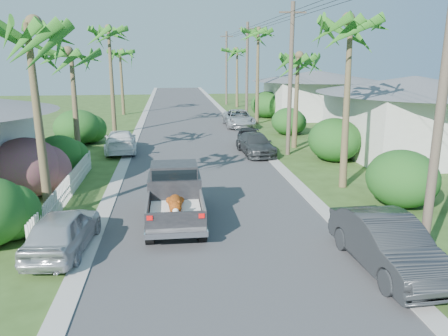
{
  "coord_description": "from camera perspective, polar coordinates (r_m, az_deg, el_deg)",
  "views": [
    {
      "loc": [
        -1.59,
        -12.91,
        5.89
      ],
      "look_at": [
        0.56,
        4.6,
        1.4
      ],
      "focal_mm": 35.0,
      "sensor_mm": 36.0,
      "label": 1
    }
  ],
  "objects": [
    {
      "name": "palm_r_b",
      "position": [
        29.08,
        9.65,
        14.2
      ],
      "size": [
        4.4,
        4.4,
        7.2
      ],
      "color": "brown",
      "rests_on": "ground"
    },
    {
      "name": "parked_car_rf",
      "position": [
        29.33,
        3.31,
        3.97
      ],
      "size": [
        1.97,
        3.98,
        1.31
      ],
      "primitive_type": "imported",
      "rotation": [
        0.0,
        0.0,
        -0.11
      ],
      "color": "black",
      "rests_on": "ground"
    },
    {
      "name": "shrub_r_a",
      "position": [
        18.97,
        22.25,
        -1.27
      ],
      "size": [
        2.8,
        3.08,
        2.3
      ],
      "primitive_type": "ellipsoid",
      "color": "#164F1E",
      "rests_on": "ground"
    },
    {
      "name": "palm_l_b",
      "position": [
        25.45,
        -19.43,
        14.08
      ],
      "size": [
        4.4,
        4.4,
        7.4
      ],
      "color": "brown",
      "rests_on": "ground"
    },
    {
      "name": "house_right_far",
      "position": [
        45.48,
        11.89,
        9.22
      ],
      "size": [
        9.0,
        8.0,
        4.6
      ],
      "color": "silver",
      "rests_on": "ground"
    },
    {
      "name": "parked_car_rd",
      "position": [
        38.17,
        1.93,
        6.48
      ],
      "size": [
        2.41,
        5.18,
        1.43
      ],
      "primitive_type": "imported",
      "rotation": [
        0.0,
        0.0,
        -0.01
      ],
      "color": "silver",
      "rests_on": "ground"
    },
    {
      "name": "palm_l_d",
      "position": [
        47.17,
        -13.42,
        14.57
      ],
      "size": [
        4.4,
        4.4,
        7.7
      ],
      "color": "brown",
      "rests_on": "ground"
    },
    {
      "name": "shrub_r_c",
      "position": [
        34.48,
        8.4,
        6.05
      ],
      "size": [
        2.6,
        2.86,
        2.1
      ],
      "primitive_type": "ellipsoid",
      "color": "#164F1E",
      "rests_on": "ground"
    },
    {
      "name": "utility_pole_a",
      "position": [
        13.13,
        26.48,
        7.17
      ],
      "size": [
        1.6,
        0.26,
        9.0
      ],
      "color": "brown",
      "rests_on": "ground"
    },
    {
      "name": "palm_r_c",
      "position": [
        39.74,
        4.52,
        17.43
      ],
      "size": [
        4.4,
        4.4,
        9.4
      ],
      "color": "brown",
      "rests_on": "ground"
    },
    {
      "name": "shrub_l_d",
      "position": [
        31.91,
        -18.59,
        5.08
      ],
      "size": [
        3.2,
        3.52,
        2.4
      ],
      "primitive_type": "ellipsoid",
      "color": "#164F1E",
      "rests_on": "ground"
    },
    {
      "name": "shrub_r_b",
      "position": [
        26.1,
        14.23,
        3.6
      ],
      "size": [
        3.0,
        3.3,
        2.5
      ],
      "primitive_type": "ellipsoid",
      "color": "#164F1E",
      "rests_on": "ground"
    },
    {
      "name": "road",
      "position": [
        38.39,
        -4.57,
        5.42
      ],
      "size": [
        8.0,
        100.0,
        0.02
      ],
      "primitive_type": "cube",
      "color": "#38383A",
      "rests_on": "ground"
    },
    {
      "name": "shrub_r_d",
      "position": [
        44.2,
        5.62,
        8.25
      ],
      "size": [
        3.2,
        3.52,
        2.6
      ],
      "primitive_type": "ellipsoid",
      "color": "#164F1E",
      "rests_on": "ground"
    },
    {
      "name": "utility_pole_c",
      "position": [
        41.55,
        3.03,
        12.48
      ],
      "size": [
        1.6,
        0.26,
        9.0
      ],
      "color": "brown",
      "rests_on": "ground"
    },
    {
      "name": "palm_r_d",
      "position": [
        53.53,
        1.75,
        15.17
      ],
      "size": [
        4.4,
        4.4,
        8.0
      ],
      "color": "brown",
      "rests_on": "ground"
    },
    {
      "name": "palm_l_a",
      "position": [
        16.59,
        -24.2,
        16.7
      ],
      "size": [
        4.4,
        4.4,
        8.2
      ],
      "color": "brown",
      "rests_on": "ground"
    },
    {
      "name": "utility_pole_b",
      "position": [
        26.92,
        8.67,
        11.37
      ],
      "size": [
        1.6,
        0.26,
        9.0
      ],
      "color": "brown",
      "rests_on": "ground"
    },
    {
      "name": "curb_left",
      "position": [
        38.45,
        -11.01,
        5.25
      ],
      "size": [
        0.6,
        100.0,
        0.06
      ],
      "primitive_type": "cube",
      "color": "#A5A39E",
      "rests_on": "ground"
    },
    {
      "name": "ground",
      "position": [
        14.27,
        0.02,
        -10.08
      ],
      "size": [
        120.0,
        120.0,
        0.0
      ],
      "primitive_type": "plane",
      "color": "#30481B",
      "rests_on": "ground"
    },
    {
      "name": "palm_l_c",
      "position": [
        35.24,
        -14.86,
        17.11
      ],
      "size": [
        4.4,
        4.4,
        9.2
      ],
      "color": "brown",
      "rests_on": "ground"
    },
    {
      "name": "shrub_l_c",
      "position": [
        24.13,
        -20.79,
        1.65
      ],
      "size": [
        2.4,
        2.64,
        2.0
      ],
      "primitive_type": "ellipsoid",
      "color": "#164F1E",
      "rests_on": "ground"
    },
    {
      "name": "curb_right",
      "position": [
        38.81,
        1.81,
        5.58
      ],
      "size": [
        0.6,
        100.0,
        0.06
      ],
      "primitive_type": "cube",
      "color": "#A5A39E",
      "rests_on": "ground"
    },
    {
      "name": "palm_r_a",
      "position": [
        20.54,
        16.43,
        18.01
      ],
      "size": [
        4.4,
        4.4,
        8.7
      ],
      "color": "brown",
      "rests_on": "ground"
    },
    {
      "name": "parked_car_rm",
      "position": [
        27.22,
        4.12,
        3.12
      ],
      "size": [
        2.11,
        4.53,
        1.28
      ],
      "primitive_type": "imported",
      "rotation": [
        0.0,
        0.0,
        0.07
      ],
      "color": "#303436",
      "rests_on": "ground"
    },
    {
      "name": "pickup_truck",
      "position": [
        16.3,
        -6.46,
        -3.23
      ],
      "size": [
        1.98,
        5.12,
        2.06
      ],
      "color": "black",
      "rests_on": "ground"
    },
    {
      "name": "parked_car_rn",
      "position": [
        13.3,
        20.59,
        -9.32
      ],
      "size": [
        1.81,
        4.73,
        1.54
      ],
      "primitive_type": "imported",
      "rotation": [
        0.0,
        0.0,
        0.04
      ],
      "color": "#292B2D",
      "rests_on": "ground"
    },
    {
      "name": "parked_car_ln",
      "position": [
        14.5,
        -20.29,
        -7.72
      ],
      "size": [
        1.95,
        4.1,
        1.35
      ],
      "primitive_type": "imported",
      "rotation": [
        0.0,
        0.0,
        3.05
      ],
      "color": "silver",
      "rests_on": "ground"
    },
    {
      "name": "picket_fence",
      "position": [
        19.68,
        -19.68,
        -2.47
      ],
      "size": [
        0.1,
        11.0,
        1.0
      ],
      "primitive_type": "cube",
      "color": "white",
      "rests_on": "ground"
    },
    {
      "name": "house_right_near",
      "position": [
        29.1,
        23.29,
        5.88
      ],
      "size": [
        8.0,
        9.0,
        4.8
      ],
      "color": "silver",
      "rests_on": "ground"
    },
    {
      "name": "utility_pole_d",
      "position": [
        56.38,
        0.33,
        12.96
      ],
      "size": [
        1.6,
        0.26,
        9.0
      ],
      "color": "brown",
      "rests_on": "ground"
    },
    {
      "name": "parked_car_lf",
      "position": [
        28.51,
        -13.36,
        3.39
      ],
      "size": [
        2.34,
        4.92,
        1.38
      ],
      "primitive_type": "imported",
      "rotation": [
        0.0,
        0.0,
        3.23
      ],
      "color": "white",
      "rests_on": "ground"
    },
    {
      "name": "shrub_l_b",
      "position": [
        20.42,
        -24.5,
        -0.02
      ],
      "size": [
        3.0,
        3.3,
        2.6
      ],
      "primitive_type": "ellipsoid",
      "color": "#A11761",
      "rests_on": "ground"
    }
  ]
}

